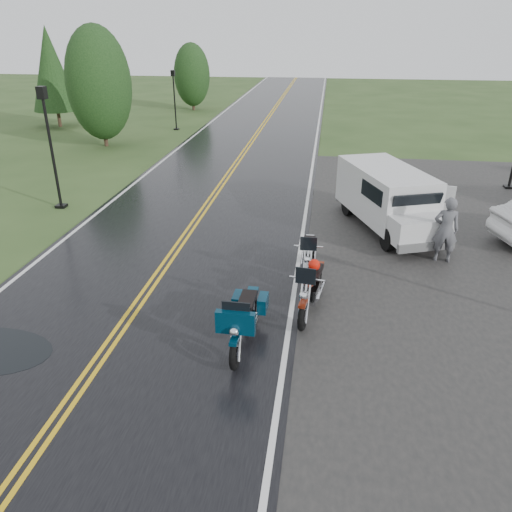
{
  "coord_description": "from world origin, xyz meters",
  "views": [
    {
      "loc": [
        4.4,
        -9.37,
        6.33
      ],
      "look_at": [
        2.8,
        2.0,
        1.0
      ],
      "focal_mm": 35.0,
      "sensor_mm": 36.0,
      "label": 1
    }
  ],
  "objects_px": {
    "person_at_van": "(446,231)",
    "lamp_post_far_left": "(175,100)",
    "motorcycle_red": "(304,303)",
    "motorcycle_teal": "(235,340)",
    "van_white": "(390,219)",
    "lamp_post_near_left": "(52,149)",
    "motorcycle_silver": "(307,267)"
  },
  "relations": [
    {
      "from": "motorcycle_red",
      "to": "motorcycle_silver",
      "type": "xyz_separation_m",
      "value": [
        -0.01,
        1.94,
        -0.04
      ]
    },
    {
      "from": "van_white",
      "to": "person_at_van",
      "type": "height_order",
      "value": "van_white"
    },
    {
      "from": "motorcycle_teal",
      "to": "van_white",
      "type": "height_order",
      "value": "van_white"
    },
    {
      "from": "motorcycle_teal",
      "to": "lamp_post_far_left",
      "type": "bearing_deg",
      "value": 110.53
    },
    {
      "from": "lamp_post_near_left",
      "to": "lamp_post_far_left",
      "type": "relative_size",
      "value": 1.18
    },
    {
      "from": "lamp_post_near_left",
      "to": "lamp_post_far_left",
      "type": "xyz_separation_m",
      "value": [
        -0.02,
        15.66,
        -0.34
      ]
    },
    {
      "from": "lamp_post_near_left",
      "to": "lamp_post_far_left",
      "type": "bearing_deg",
      "value": 90.09
    },
    {
      "from": "motorcycle_silver",
      "to": "lamp_post_near_left",
      "type": "height_order",
      "value": "lamp_post_near_left"
    },
    {
      "from": "person_at_van",
      "to": "lamp_post_near_left",
      "type": "distance_m",
      "value": 13.8
    },
    {
      "from": "lamp_post_near_left",
      "to": "motorcycle_teal",
      "type": "bearing_deg",
      "value": -46.61
    },
    {
      "from": "motorcycle_red",
      "to": "motorcycle_teal",
      "type": "xyz_separation_m",
      "value": [
        -1.26,
        -1.58,
        -0.01
      ]
    },
    {
      "from": "van_white",
      "to": "lamp_post_near_left",
      "type": "bearing_deg",
      "value": 148.03
    },
    {
      "from": "van_white",
      "to": "lamp_post_near_left",
      "type": "relative_size",
      "value": 1.18
    },
    {
      "from": "lamp_post_far_left",
      "to": "van_white",
      "type": "bearing_deg",
      "value": -56.51
    },
    {
      "from": "van_white",
      "to": "lamp_post_near_left",
      "type": "height_order",
      "value": "lamp_post_near_left"
    },
    {
      "from": "motorcycle_red",
      "to": "motorcycle_teal",
      "type": "bearing_deg",
      "value": -120.32
    },
    {
      "from": "motorcycle_red",
      "to": "motorcycle_silver",
      "type": "relative_size",
      "value": 1.05
    },
    {
      "from": "person_at_van",
      "to": "van_white",
      "type": "bearing_deg",
      "value": -16.62
    },
    {
      "from": "motorcycle_red",
      "to": "person_at_van",
      "type": "xyz_separation_m",
      "value": [
        3.83,
        4.28,
        0.24
      ]
    },
    {
      "from": "van_white",
      "to": "lamp_post_far_left",
      "type": "height_order",
      "value": "lamp_post_far_left"
    },
    {
      "from": "motorcycle_red",
      "to": "person_at_van",
      "type": "bearing_deg",
      "value": 56.23
    },
    {
      "from": "motorcycle_red",
      "to": "lamp_post_near_left",
      "type": "xyz_separation_m",
      "value": [
        -9.59,
        7.23,
        1.5
      ]
    },
    {
      "from": "lamp_post_near_left",
      "to": "motorcycle_silver",
      "type": "bearing_deg",
      "value": -28.9
    },
    {
      "from": "van_white",
      "to": "person_at_van",
      "type": "bearing_deg",
      "value": -41.17
    },
    {
      "from": "motorcycle_silver",
      "to": "person_at_van",
      "type": "xyz_separation_m",
      "value": [
        3.84,
        2.33,
        0.28
      ]
    },
    {
      "from": "motorcycle_teal",
      "to": "motorcycle_red",
      "type": "bearing_deg",
      "value": 53.26
    },
    {
      "from": "person_at_van",
      "to": "lamp_post_far_left",
      "type": "distance_m",
      "value": 22.98
    },
    {
      "from": "person_at_van",
      "to": "lamp_post_near_left",
      "type": "relative_size",
      "value": 0.44
    },
    {
      "from": "motorcycle_silver",
      "to": "motorcycle_red",
      "type": "bearing_deg",
      "value": -90.03
    },
    {
      "from": "motorcycle_red",
      "to": "van_white",
      "type": "xyz_separation_m",
      "value": [
        2.33,
        4.84,
        0.3
      ]
    },
    {
      "from": "motorcycle_teal",
      "to": "lamp_post_far_left",
      "type": "relative_size",
      "value": 0.65
    },
    {
      "from": "motorcycle_teal",
      "to": "lamp_post_far_left",
      "type": "xyz_separation_m",
      "value": [
        -8.36,
        24.48,
        1.16
      ]
    }
  ]
}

